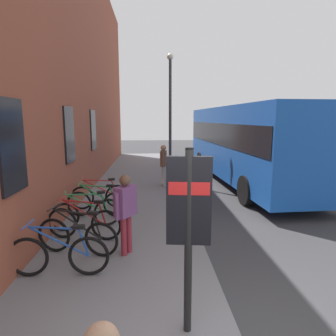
{
  "coord_description": "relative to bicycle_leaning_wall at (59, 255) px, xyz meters",
  "views": [
    {
      "loc": [
        -3.05,
        1.13,
        2.86
      ],
      "look_at": [
        4.66,
        0.68,
        1.55
      ],
      "focal_mm": 31.17,
      "sensor_mm": 36.0,
      "label": 1
    }
  ],
  "objects": [
    {
      "name": "bicycle_far_end",
      "position": [
        3.15,
        -0.11,
        0.0
      ],
      "size": [
        0.48,
        1.77,
        0.97
      ],
      "color": "black",
      "rests_on": "sidewalk_pavement"
    },
    {
      "name": "transit_info_sign",
      "position": [
        -1.46,
        -2.08,
        1.21
      ],
      "size": [
        0.15,
        0.56,
        2.4
      ],
      "color": "black",
      "rests_on": "sidewalk_pavement"
    },
    {
      "name": "pedestrian_crossing_street",
      "position": [
        0.8,
        -1.1,
        0.62
      ],
      "size": [
        0.54,
        0.46,
        1.65
      ],
      "color": "maroon",
      "rests_on": "sidewalk_pavement"
    },
    {
      "name": "bicycle_leaning_wall",
      "position": [
        0.0,
        0.0,
        0.0
      ],
      "size": [
        0.48,
        1.77,
        0.97
      ],
      "color": "black",
      "rests_on": "sidewalk_pavement"
    },
    {
      "name": "bicycle_by_door",
      "position": [
        3.93,
        -0.04,
        0.0
      ],
      "size": [
        0.48,
        1.76,
        0.97
      ],
      "color": "black",
      "rests_on": "sidewalk_pavement"
    },
    {
      "name": "station_facade",
      "position": [
        7.19,
        1.04,
        4.37
      ],
      "size": [
        22.0,
        0.65,
        9.77
      ],
      "color": "brown",
      "rests_on": "ground"
    },
    {
      "name": "ground",
      "position": [
        4.19,
        -3.76,
        -0.51
      ],
      "size": [
        60.0,
        60.0,
        0.0
      ],
      "primitive_type": "plane",
      "color": "#38383A"
    },
    {
      "name": "city_bus",
      "position": [
        7.82,
        -5.76,
        1.41
      ],
      "size": [
        10.62,
        3.12,
        3.35
      ],
      "color": "#1951B2",
      "rests_on": "ground"
    },
    {
      "name": "street_lamp",
      "position": [
        7.89,
        -2.46,
        2.82
      ],
      "size": [
        0.28,
        0.28,
        5.44
      ],
      "color": "#333338",
      "rests_on": "sidewalk_pavement"
    },
    {
      "name": "bicycle_mid_rack",
      "position": [
        0.83,
        -0.12,
        0.0
      ],
      "size": [
        0.62,
        1.72,
        0.97
      ],
      "color": "black",
      "rests_on": "sidewalk_pavement"
    },
    {
      "name": "bicycle_end_of_row",
      "position": [
        2.27,
        0.0,
        0.0
      ],
      "size": [
        0.67,
        1.71,
        0.97
      ],
      "color": "black",
      "rests_on": "sidewalk_pavement"
    },
    {
      "name": "sidewalk_pavement",
      "position": [
        6.19,
        -1.01,
        -0.45
      ],
      "size": [
        24.0,
        3.5,
        0.12
      ],
      "primitive_type": "cube",
      "color": "slate",
      "rests_on": "ground"
    },
    {
      "name": "bicycle_under_window",
      "position": [
        1.59,
        -0.08,
        0.0
      ],
      "size": [
        0.51,
        1.75,
        0.97
      ],
      "color": "black",
      "rests_on": "sidewalk_pavement"
    },
    {
      "name": "pedestrian_by_facade",
      "position": [
        6.87,
        -2.12,
        0.64
      ],
      "size": [
        0.64,
        0.3,
        1.69
      ],
      "color": "#B2A599",
      "rests_on": "sidewalk_pavement"
    }
  ]
}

